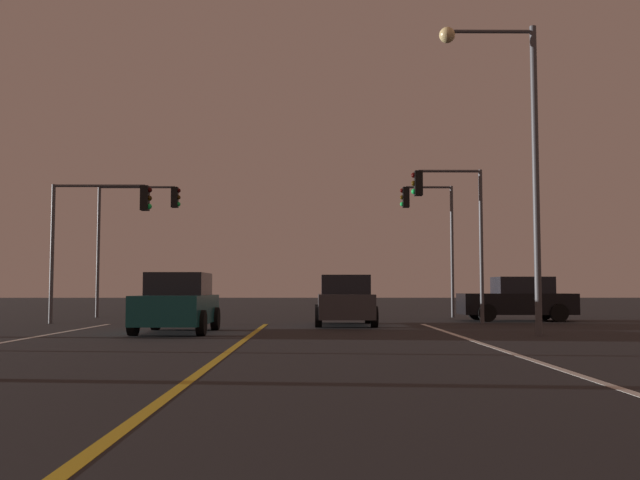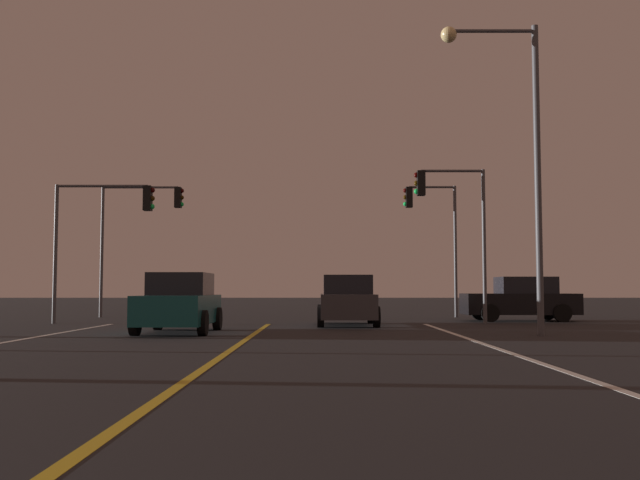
% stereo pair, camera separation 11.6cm
% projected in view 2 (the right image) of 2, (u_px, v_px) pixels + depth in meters
% --- Properties ---
extents(lane_edge_right, '(0.16, 32.23, 0.01)m').
position_uv_depth(lane_edge_right, '(608.00, 386.00, 9.17)').
color(lane_edge_right, silver).
rests_on(lane_edge_right, ground).
extents(lane_center_divider, '(0.16, 32.23, 0.01)m').
position_uv_depth(lane_center_divider, '(176.00, 386.00, 9.16)').
color(lane_center_divider, gold).
rests_on(lane_center_divider, ground).
extents(car_crossing_side, '(4.30, 2.02, 1.70)m').
position_uv_depth(car_crossing_side, '(519.00, 300.00, 27.74)').
color(car_crossing_side, black).
rests_on(car_crossing_side, ground).
extents(car_oncoming, '(2.02, 4.30, 1.70)m').
position_uv_depth(car_oncoming, '(178.00, 304.00, 20.47)').
color(car_oncoming, black).
rests_on(car_oncoming, ground).
extents(car_ahead_far, '(2.02, 4.30, 1.70)m').
position_uv_depth(car_ahead_far, '(345.00, 301.00, 24.47)').
color(car_ahead_far, black).
rests_on(car_ahead_far, ground).
extents(traffic_light_near_right, '(2.59, 0.36, 5.57)m').
position_uv_depth(traffic_light_near_right, '(450.00, 210.00, 26.03)').
color(traffic_light_near_right, '#4C4C51').
rests_on(traffic_light_near_right, ground).
extents(traffic_light_near_left, '(3.63, 0.36, 5.02)m').
position_uv_depth(traffic_light_near_left, '(103.00, 219.00, 25.98)').
color(traffic_light_near_left, '#4C4C51').
rests_on(traffic_light_near_left, ground).
extents(traffic_light_far_right, '(2.34, 0.36, 5.76)m').
position_uv_depth(traffic_light_far_right, '(430.00, 221.00, 31.52)').
color(traffic_light_far_right, '#4C4C51').
rests_on(traffic_light_far_right, ground).
extents(traffic_light_far_left, '(3.64, 0.36, 5.75)m').
position_uv_depth(traffic_light_far_left, '(139.00, 219.00, 31.50)').
color(traffic_light_far_left, '#4C4C51').
rests_on(traffic_light_far_left, ground).
extents(street_lamp_right_far, '(2.66, 0.44, 8.42)m').
position_uv_depth(street_lamp_right_far, '(513.00, 137.00, 19.43)').
color(street_lamp_right_far, '#4C4C51').
rests_on(street_lamp_right_far, ground).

